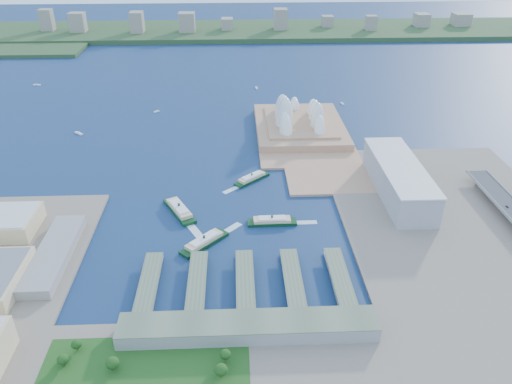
{
  "coord_description": "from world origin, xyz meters",
  "views": [
    {
      "loc": [
        8.61,
        -418.82,
        289.24
      ],
      "look_at": [
        29.68,
        62.19,
        18.0
      ],
      "focal_mm": 35.0,
      "sensor_mm": 36.0,
      "label": 1
    }
  ],
  "objects_px": {
    "ferry_c": "(204,240)",
    "car_c": "(507,206)",
    "toaster_building": "(399,179)",
    "ferry_b": "(252,177)",
    "ferry_d": "(272,220)",
    "ferry_a": "(179,208)",
    "opera_house": "(300,111)"
  },
  "relations": [
    {
      "from": "ferry_c",
      "to": "car_c",
      "type": "xyz_separation_m",
      "value": [
        320.92,
        34.0,
        10.26
      ]
    },
    {
      "from": "toaster_building",
      "to": "ferry_b",
      "type": "xyz_separation_m",
      "value": [
        -167.71,
        43.81,
        -15.79
      ]
    },
    {
      "from": "ferry_c",
      "to": "ferry_d",
      "type": "distance_m",
      "value": 78.4
    },
    {
      "from": "ferry_c",
      "to": "ferry_a",
      "type": "bearing_deg",
      "value": -20.09
    },
    {
      "from": "ferry_a",
      "to": "car_c",
      "type": "distance_m",
      "value": 352.52
    },
    {
      "from": "ferry_b",
      "to": "ferry_c",
      "type": "xyz_separation_m",
      "value": [
        -52.21,
        -134.0,
        0.57
      ]
    },
    {
      "from": "ferry_c",
      "to": "opera_house",
      "type": "bearing_deg",
      "value": -70.2
    },
    {
      "from": "toaster_building",
      "to": "ferry_a",
      "type": "relative_size",
      "value": 2.58
    },
    {
      "from": "opera_house",
      "to": "ferry_b",
      "type": "xyz_separation_m",
      "value": [
        -77.71,
        -156.19,
        -27.29
      ]
    },
    {
      "from": "opera_house",
      "to": "ferry_d",
      "type": "bearing_deg",
      "value": -103.25
    },
    {
      "from": "ferry_b",
      "to": "ferry_c",
      "type": "distance_m",
      "value": 143.82
    },
    {
      "from": "ferry_c",
      "to": "ferry_d",
      "type": "relative_size",
      "value": 1.07
    },
    {
      "from": "opera_house",
      "to": "toaster_building",
      "type": "height_order",
      "value": "opera_house"
    },
    {
      "from": "car_c",
      "to": "ferry_d",
      "type": "bearing_deg",
      "value": -0.32
    },
    {
      "from": "toaster_building",
      "to": "car_c",
      "type": "relative_size",
      "value": 32.76
    },
    {
      "from": "opera_house",
      "to": "toaster_building",
      "type": "bearing_deg",
      "value": -65.77
    },
    {
      "from": "ferry_d",
      "to": "toaster_building",
      "type": "bearing_deg",
      "value": -70.79
    },
    {
      "from": "toaster_building",
      "to": "car_c",
      "type": "distance_m",
      "value": 115.69
    },
    {
      "from": "ferry_c",
      "to": "car_c",
      "type": "distance_m",
      "value": 322.88
    },
    {
      "from": "ferry_a",
      "to": "opera_house",
      "type": "bearing_deg",
      "value": 27.52
    },
    {
      "from": "ferry_a",
      "to": "ferry_d",
      "type": "distance_m",
      "value": 103.79
    },
    {
      "from": "opera_house",
      "to": "ferry_d",
      "type": "height_order",
      "value": "opera_house"
    },
    {
      "from": "opera_house",
      "to": "car_c",
      "type": "height_order",
      "value": "opera_house"
    },
    {
      "from": "ferry_b",
      "to": "ferry_d",
      "type": "relative_size",
      "value": 0.96
    },
    {
      "from": "ferry_b",
      "to": "opera_house",
      "type": "bearing_deg",
      "value": 111.6
    },
    {
      "from": "ferry_d",
      "to": "ferry_c",
      "type": "bearing_deg",
      "value": 116.0
    },
    {
      "from": "toaster_building",
      "to": "ferry_d",
      "type": "distance_m",
      "value": 160.43
    },
    {
      "from": "ferry_b",
      "to": "toaster_building",
      "type": "bearing_deg",
      "value": 33.41
    },
    {
      "from": "opera_house",
      "to": "ferry_a",
      "type": "distance_m",
      "value": 279.93
    },
    {
      "from": "car_c",
      "to": "ferry_b",
      "type": "bearing_deg",
      "value": -20.41
    },
    {
      "from": "toaster_building",
      "to": "ferry_c",
      "type": "relative_size",
      "value": 2.78
    },
    {
      "from": "toaster_building",
      "to": "ferry_d",
      "type": "relative_size",
      "value": 2.97
    }
  ]
}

